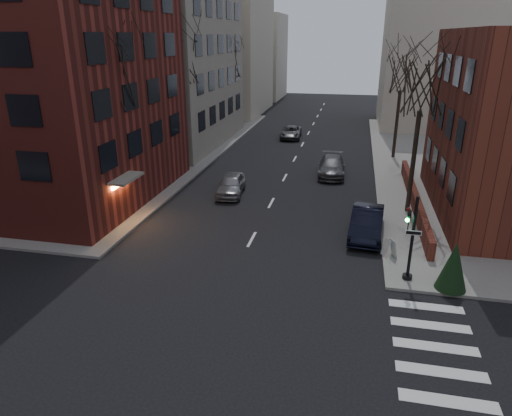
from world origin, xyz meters
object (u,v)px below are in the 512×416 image
at_px(tree_left_a, 108,76).
at_px(streetlamp_near, 175,125).
at_px(tree_right_a, 423,83).
at_px(traffic_signal, 410,244).
at_px(sandwich_board, 390,248).
at_px(car_lane_silver, 231,184).
at_px(tree_left_b, 183,58).
at_px(evergreen_shrub, 454,266).
at_px(streetlamp_far, 239,94).
at_px(car_lane_far, 291,132).
at_px(car_lane_gray, 332,166).
at_px(tree_right_b, 402,73).
at_px(tree_left_c, 229,60).
at_px(parked_sedan, 367,223).

height_order(tree_left_a, streetlamp_near, tree_left_a).
relative_size(tree_left_a, tree_right_a, 1.06).
height_order(traffic_signal, sandwich_board, traffic_signal).
bearing_deg(traffic_signal, car_lane_silver, 137.32).
bearing_deg(tree_left_b, evergreen_shrub, -43.30).
relative_size(streetlamp_far, car_lane_silver, 1.47).
height_order(streetlamp_near, car_lane_silver, streetlamp_near).
bearing_deg(car_lane_silver, sandwich_board, -43.51).
bearing_deg(sandwich_board, car_lane_silver, 118.00).
distance_m(streetlamp_near, streetlamp_far, 20.00).
bearing_deg(car_lane_far, tree_left_b, -122.33).
bearing_deg(sandwich_board, car_lane_gray, 80.19).
relative_size(traffic_signal, streetlamp_near, 0.64).
xyz_separation_m(tree_right_b, evergreen_shrub, (0.97, -23.50, -6.32)).
height_order(streetlamp_near, streetlamp_far, same).
bearing_deg(sandwich_board, traffic_signal, -98.07).
height_order(car_lane_silver, sandwich_board, car_lane_silver).
distance_m(tree_left_b, evergreen_shrub, 26.64).
bearing_deg(tree_left_b, tree_left_c, 90.00).
bearing_deg(parked_sedan, tree_right_a, 62.51).
xyz_separation_m(parked_sedan, evergreen_shrub, (3.57, -5.33, 0.46)).
distance_m(tree_right_a, sandwich_board, 10.19).
relative_size(car_lane_silver, car_lane_far, 0.92).
distance_m(tree_left_c, car_lane_far, 10.37).
bearing_deg(streetlamp_near, traffic_signal, -38.87).
relative_size(traffic_signal, tree_left_b, 0.37).
height_order(tree_left_b, tree_right_b, tree_left_b).
xyz_separation_m(tree_left_a, car_lane_silver, (5.69, 5.18, -7.74)).
distance_m(streetlamp_far, sandwich_board, 34.70).
relative_size(tree_right_a, tree_right_b, 1.06).
bearing_deg(sandwich_board, tree_right_a, 53.21).
bearing_deg(tree_left_b, streetlamp_far, 87.85).
height_order(streetlamp_near, evergreen_shrub, streetlamp_near).
distance_m(car_lane_gray, evergreen_shrub, 18.03).
bearing_deg(tree_right_b, sandwich_board, -94.12).
relative_size(tree_right_b, evergreen_shrub, 4.12).
relative_size(tree_left_b, evergreen_shrub, 4.85).
bearing_deg(car_lane_gray, tree_left_a, -139.06).
bearing_deg(car_lane_gray, traffic_signal, -76.94).
xyz_separation_m(parked_sedan, car_lane_silver, (-9.31, 5.36, -0.07)).
relative_size(streetlamp_far, sandwich_board, 6.67).
xyz_separation_m(car_lane_silver, car_lane_far, (1.49, 19.65, -0.08)).
distance_m(streetlamp_far, car_lane_far, 8.14).
bearing_deg(traffic_signal, car_lane_far, 107.76).
bearing_deg(tree_right_a, car_lane_far, 116.57).
bearing_deg(tree_left_a, tree_right_a, 12.80).
xyz_separation_m(car_lane_gray, evergreen_shrub, (6.18, -16.93, 0.53)).
relative_size(car_lane_gray, evergreen_shrub, 2.28).
bearing_deg(car_lane_far, tree_right_a, -66.53).
bearing_deg(traffic_signal, sandwich_board, 106.34).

